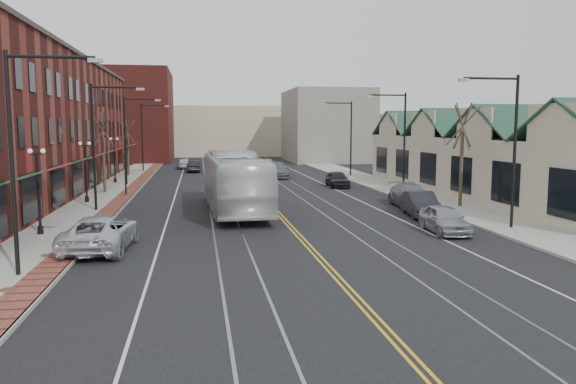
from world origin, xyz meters
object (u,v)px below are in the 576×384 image
object	(u,v)px
parked_car_c	(411,196)
parked_car_a	(444,219)
transit_bus	(235,182)
parked_suv	(100,233)
parked_car_b	(421,204)
parked_car_d	(337,179)

from	to	relation	value
parked_car_c	parked_car_a	bearing A→B (deg)	-94.51
transit_bus	parked_car_c	xyz separation A→B (m)	(11.92, -0.07, -1.15)
transit_bus	parked_car_a	bearing A→B (deg)	136.26
parked_suv	transit_bus	bearing A→B (deg)	-118.38
parked_car_a	parked_car_c	distance (m)	9.19
parked_suv	parked_car_a	bearing A→B (deg)	-171.14
parked_car_b	parked_car_c	xyz separation A→B (m)	(0.84, 3.80, 0.03)
transit_bus	parked_car_b	bearing A→B (deg)	158.66
parked_suv	parked_car_c	bearing A→B (deg)	-146.66
transit_bus	parked_car_b	distance (m)	11.80
parked_suv	parked_car_b	xyz separation A→B (m)	(17.76, 6.71, -0.04)
parked_car_b	parked_car_a	bearing A→B (deg)	-91.54
parked_suv	parked_car_b	bearing A→B (deg)	-155.44
parked_car_a	parked_suv	bearing A→B (deg)	-170.85
parked_car_a	parked_car_b	bearing A→B (deg)	84.93
parked_car_d	parked_car_b	bearing A→B (deg)	-83.91
parked_suv	parked_car_c	size ratio (longest dim) A/B	1.06
parked_suv	parked_car_d	xyz separation A→B (m)	(16.80, 23.68, -0.06)
parked_car_a	parked_car_d	xyz separation A→B (m)	(-0.11, 22.21, 0.01)
transit_bus	parked_suv	bearing A→B (deg)	55.67
transit_bus	parked_car_a	distance (m)	13.75
parked_car_a	parked_car_d	world-z (taller)	parked_car_d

